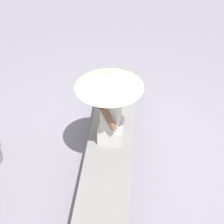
% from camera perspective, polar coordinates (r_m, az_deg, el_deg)
% --- Properties ---
extents(ground_plane, '(14.00, 14.00, 0.00)m').
position_cam_1_polar(ground_plane, '(4.70, 0.06, -6.57)').
color(ground_plane, slate).
extents(stone_bench, '(3.01, 0.57, 0.41)m').
position_cam_1_polar(stone_bench, '(4.56, 0.06, -4.77)').
color(stone_bench, slate).
rests_on(stone_bench, ground).
extents(person_seated, '(0.49, 0.31, 0.90)m').
position_cam_1_polar(person_seated, '(4.04, -0.07, -0.31)').
color(person_seated, beige).
rests_on(person_seated, stone_bench).
extents(parasol, '(0.77, 0.77, 0.99)m').
position_cam_1_polar(parasol, '(3.74, -0.46, 5.37)').
color(parasol, '#B7B7BC').
rests_on(parasol, stone_bench).
extents(handbag_black, '(0.27, 0.20, 0.27)m').
position_cam_1_polar(handbag_black, '(5.05, 0.10, 5.12)').
color(handbag_black, '#335184').
rests_on(handbag_black, stone_bench).
extents(magazine, '(0.31, 0.25, 0.01)m').
position_cam_1_polar(magazine, '(4.85, -0.03, 1.71)').
color(magazine, '#EAE04C').
rests_on(magazine, stone_bench).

